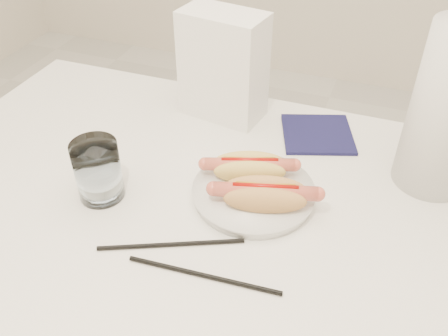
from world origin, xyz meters
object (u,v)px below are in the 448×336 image
(plate, at_px, (253,194))
(hotdog_left, at_px, (250,167))
(napkin_box, at_px, (223,66))
(water_glass, at_px, (98,171))
(table, at_px, (204,226))
(hotdog_right, at_px, (265,195))

(plate, height_order, hotdog_left, hotdog_left)
(hotdog_left, bearing_deg, napkin_box, 102.13)
(hotdog_left, relative_size, water_glass, 1.44)
(table, bearing_deg, water_glass, -166.07)
(hotdog_right, bearing_deg, water_glass, 175.62)
(water_glass, bearing_deg, plate, 18.80)
(hotdog_left, distance_m, napkin_box, 0.27)
(table, height_order, hotdog_right, hotdog_right)
(plate, height_order, water_glass, water_glass)
(table, height_order, napkin_box, napkin_box)
(plate, bearing_deg, hotdog_left, 119.85)
(hotdog_right, relative_size, water_glass, 1.56)
(table, bearing_deg, hotdog_right, 7.43)
(hotdog_left, bearing_deg, water_glass, -172.11)
(napkin_box, bearing_deg, table, -66.82)
(table, relative_size, plate, 5.56)
(hotdog_right, bearing_deg, plate, 118.14)
(hotdog_left, height_order, hotdog_right, hotdog_right)
(hotdog_right, height_order, water_glass, water_glass)
(hotdog_left, distance_m, hotdog_right, 0.08)
(table, xyz_separation_m, napkin_box, (-0.07, 0.30, 0.18))
(plate, relative_size, water_glass, 1.89)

